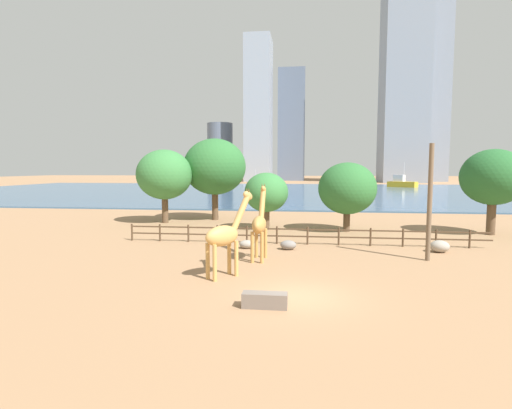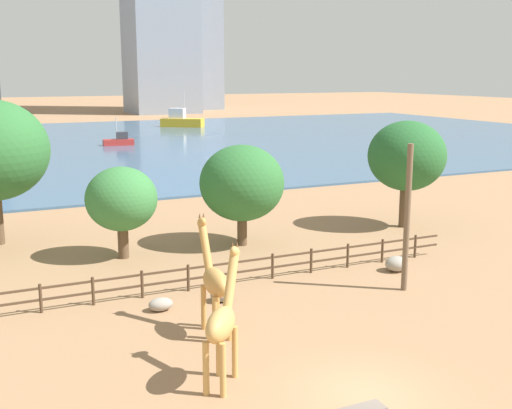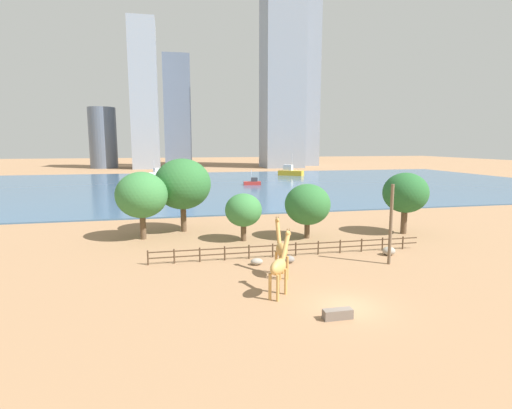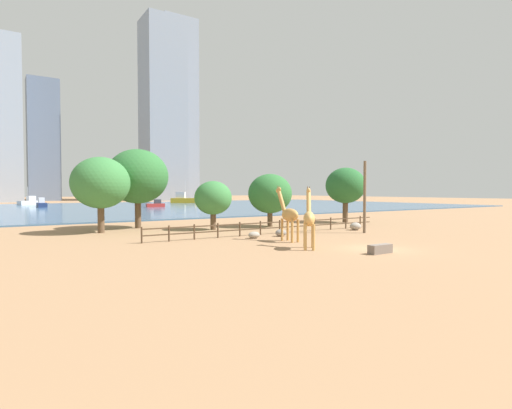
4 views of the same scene
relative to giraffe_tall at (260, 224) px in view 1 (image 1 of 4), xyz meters
The scene contains 24 objects.
ground_plane 73.27m from the giraffe_tall, 88.01° to the left, with size 400.00×400.00×0.00m, color #9E7551.
harbor_water 70.27m from the giraffe_tall, 87.93° to the left, with size 180.00×86.00×0.20m, color #3D6084.
giraffe_tall is the anchor object (origin of this frame).
giraffe_companion 4.26m from the giraffe_tall, 107.83° to the right, with size 2.43×2.83×4.49m.
utility_pole 10.21m from the giraffe_tall, ahead, with size 0.28×0.28×7.01m, color brown.
boulder_near_fence 12.24m from the giraffe_tall, 17.11° to the left, with size 1.24×1.06×0.80m, color gray.
boulder_by_pole 3.97m from the giraffe_tall, 111.01° to the left, with size 1.07×0.77×0.58m, color gray.
boulder_small 4.04m from the giraffe_tall, 63.45° to the left, with size 1.09×0.85×0.64m, color gray.
feeding_trough 8.59m from the giraffe_tall, 82.05° to the right, with size 1.80×0.60×0.60m, color #72665B.
enclosure_fence 5.83m from the giraffe_tall, 66.80° to the left, with size 26.12×0.14×1.30m.
tree_left_large 13.44m from the giraffe_tall, 61.56° to the left, with size 5.02×5.02×6.05m.
tree_center_broad 12.11m from the giraffe_tall, 93.65° to the left, with size 3.95×3.95×5.15m.
tree_right_tall 21.60m from the giraffe_tall, 32.26° to the left, with size 5.14×5.14×7.12m.
tree_left_small 19.17m from the giraffe_tall, 126.95° to the left, with size 5.59×5.59×7.41m.
tree_right_small 19.75m from the giraffe_tall, 110.80° to the left, with size 6.64×6.64×8.69m.
boat_ferry 98.41m from the giraffe_tall, 72.32° to the left, with size 8.07×6.88×7.10m.
boat_sailboat 68.36m from the giraffe_tall, 79.97° to the left, with size 4.35×1.91×3.80m.
boat_tug 102.34m from the giraffe_tall, 97.01° to the left, with size 5.81×4.58×5.02m.
boat_barge 82.73m from the giraffe_tall, 97.68° to the left, with size 1.97×5.23×2.29m.
skyline_tower_needle 149.59m from the giraffe_tall, 96.70° to the left, with size 10.73×15.76×59.48m, color #939EAD.
skyline_block_central 155.84m from the giraffe_tall, 103.03° to the left, with size 11.26×11.26×25.31m, color slate.
skyline_tower_glass 167.19m from the giraffe_tall, 71.14° to the left, with size 16.53×12.03×84.45m, color gray.
skyline_block_left 150.58m from the giraffe_tall, 73.98° to the left, with size 16.63×15.94×76.99m, color gray.
skyline_block_right 160.30m from the giraffe_tall, 91.34° to the left, with size 11.84×9.05×49.42m, color slate.
Camera 1 is at (0.18, -16.89, 5.54)m, focal length 28.00 mm.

